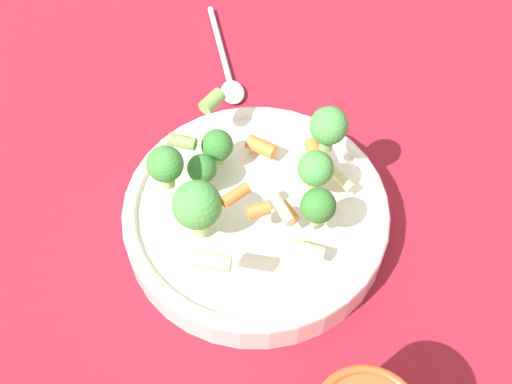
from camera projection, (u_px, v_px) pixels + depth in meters
name	position (u px, v px, depth m)	size (l,w,h in m)	color
ground_plane	(256.00, 227.00, 0.57)	(3.00, 3.00, 0.00)	maroon
bowl	(256.00, 214.00, 0.55)	(0.24, 0.24, 0.04)	silver
pasta_salad	(246.00, 175.00, 0.50)	(0.18, 0.18, 0.08)	#8CB766
spoon	(227.00, 72.00, 0.68)	(0.11, 0.14, 0.01)	silver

